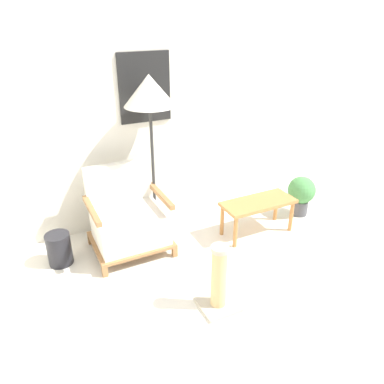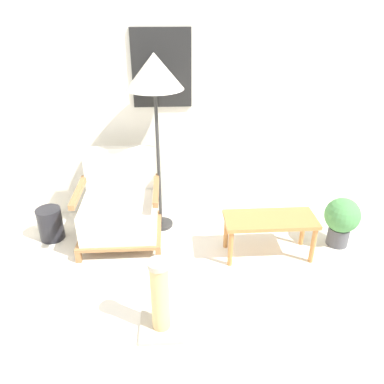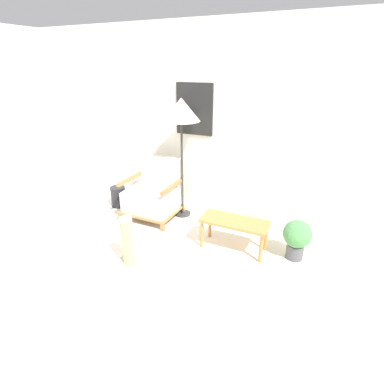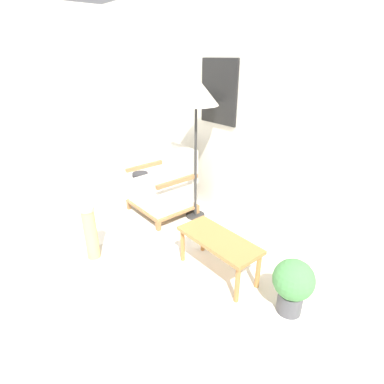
% 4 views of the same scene
% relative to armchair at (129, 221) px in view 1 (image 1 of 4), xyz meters
% --- Properties ---
extents(ground_plane, '(14.00, 14.00, 0.00)m').
position_rel_armchair_xyz_m(ground_plane, '(0.44, -1.54, -0.33)').
color(ground_plane, silver).
extents(wall_back, '(8.00, 0.09, 2.70)m').
position_rel_armchair_xyz_m(wall_back, '(0.44, 0.57, 1.02)').
color(wall_back, silver).
rests_on(wall_back, ground_plane).
extents(armchair, '(0.77, 0.67, 0.87)m').
position_rel_armchair_xyz_m(armchair, '(0.00, 0.00, 0.00)').
color(armchair, olive).
rests_on(armchair, ground_plane).
extents(floor_lamp, '(0.52, 0.52, 1.73)m').
position_rel_armchair_xyz_m(floor_lamp, '(0.38, 0.24, 1.21)').
color(floor_lamp, '#2D2D2D').
rests_on(floor_lamp, ground_plane).
extents(coffee_table, '(0.82, 0.35, 0.40)m').
position_rel_armchair_xyz_m(coffee_table, '(1.38, -0.33, 0.00)').
color(coffee_table, '#B2753D').
rests_on(coffee_table, ground_plane).
extents(vase, '(0.24, 0.24, 0.33)m').
position_rel_armchair_xyz_m(vase, '(-0.70, 0.06, -0.17)').
color(vase, black).
rests_on(vase, ground_plane).
extents(potted_plant, '(0.33, 0.33, 0.49)m').
position_rel_armchair_xyz_m(potted_plant, '(2.10, -0.21, -0.05)').
color(potted_plant, '#4C4C51').
rests_on(potted_plant, ground_plane).
extents(scratching_post, '(0.31, 0.31, 0.61)m').
position_rel_armchair_xyz_m(scratching_post, '(0.40, -1.16, -0.08)').
color(scratching_post, '#B2A893').
rests_on(scratching_post, ground_plane).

